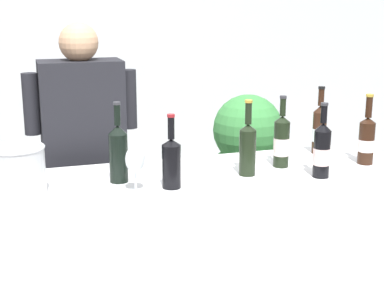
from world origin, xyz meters
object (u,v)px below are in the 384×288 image
at_px(wine_bottle_5, 319,129).
at_px(wine_bottle_4, 248,147).
at_px(wine_bottle_0, 118,152).
at_px(wine_bottle_7, 322,150).
at_px(person_server, 86,186).
at_px(wine_glass, 135,161).
at_px(potted_shrub, 246,171).
at_px(wine_bottle_2, 171,161).
at_px(wine_bottle_1, 282,141).
at_px(wine_bottle_3, 366,139).
at_px(ice_bucket, 17,171).

bearing_deg(wine_bottle_5, wine_bottle_4, -154.14).
height_order(wine_bottle_0, wine_bottle_4, wine_bottle_0).
height_order(wine_bottle_7, person_server, person_server).
relative_size(wine_glass, potted_shrub, 0.16).
bearing_deg(wine_bottle_2, wine_bottle_7, -4.47).
bearing_deg(wine_bottle_0, wine_bottle_1, 0.31).
xyz_separation_m(wine_bottle_2, wine_bottle_3, (0.99, 0.07, 0.01)).
height_order(wine_bottle_3, potted_shrub, wine_bottle_3).
bearing_deg(wine_bottle_0, wine_glass, -75.17).
bearing_deg(wine_bottle_2, wine_bottle_4, 11.25).
bearing_deg(wine_bottle_2, wine_bottle_3, 4.33).
distance_m(ice_bucket, person_server, 0.77).
bearing_deg(wine_bottle_5, wine_bottle_3, -64.25).
bearing_deg(wine_bottle_3, wine_bottle_0, 176.51).
bearing_deg(wine_bottle_7, wine_glass, 176.82).
height_order(wine_bottle_5, person_server, person_server).
xyz_separation_m(wine_bottle_0, wine_bottle_7, (0.87, -0.20, -0.01)).
bearing_deg(wine_bottle_1, potted_shrub, 76.96).
height_order(ice_bucket, person_server, person_server).
bearing_deg(wine_bottle_5, wine_glass, -162.56).
bearing_deg(potted_shrub, wine_glass, -131.53).
relative_size(wine_bottle_3, wine_glass, 1.75).
distance_m(wine_bottle_2, ice_bucket, 0.62).
distance_m(wine_bottle_4, wine_glass, 0.54).
height_order(wine_bottle_1, potted_shrub, wine_bottle_1).
xyz_separation_m(wine_bottle_4, wine_bottle_5, (0.50, 0.24, -0.00)).
xyz_separation_m(wine_bottle_1, ice_bucket, (-1.19, -0.07, -0.02)).
height_order(wine_bottle_4, ice_bucket, wine_bottle_4).
height_order(wine_bottle_1, wine_bottle_2, wine_bottle_1).
height_order(wine_bottle_2, wine_bottle_5, wine_bottle_5).
bearing_deg(wine_bottle_4, wine_glass, -171.30).
xyz_separation_m(wine_bottle_1, person_server, (-0.86, 0.56, -0.31)).
relative_size(wine_bottle_4, wine_bottle_7, 1.02).
xyz_separation_m(wine_bottle_1, wine_bottle_7, (0.10, -0.20, 0.00)).
relative_size(wine_bottle_4, wine_glass, 1.77).
height_order(wine_bottle_5, potted_shrub, wine_bottle_5).
bearing_deg(ice_bucket, wine_bottle_4, -0.39).
height_order(wine_bottle_4, wine_bottle_5, wine_bottle_5).
xyz_separation_m(wine_bottle_2, wine_bottle_7, (0.68, -0.05, 0.01)).
distance_m(person_server, potted_shrub, 1.13).
bearing_deg(wine_bottle_4, wine_bottle_1, 20.60).
height_order(wine_bottle_0, person_server, person_server).
bearing_deg(person_server, wine_bottle_1, -32.93).
distance_m(wine_bottle_2, potted_shrub, 1.39).
height_order(wine_bottle_3, person_server, person_server).
bearing_deg(wine_bottle_3, wine_bottle_1, 169.45).
bearing_deg(wine_bottle_7, ice_bucket, 174.08).
height_order(wine_bottle_4, wine_bottle_7, wine_bottle_4).
bearing_deg(wine_glass, wine_bottle_0, 104.83).
distance_m(wine_bottle_0, wine_bottle_7, 0.89).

